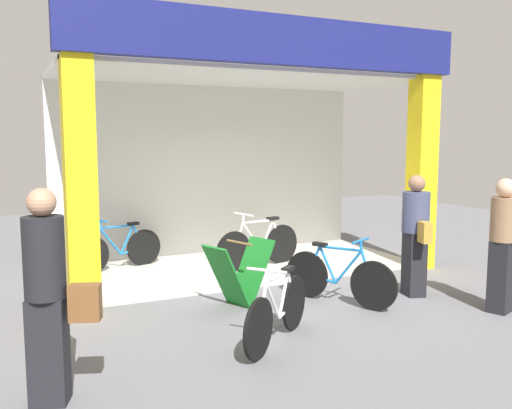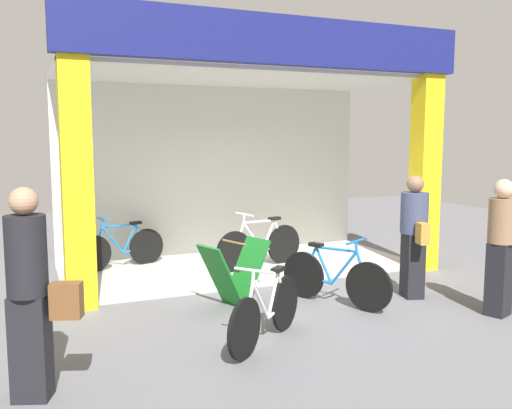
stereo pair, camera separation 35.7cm
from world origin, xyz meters
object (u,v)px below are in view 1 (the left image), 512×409
bicycle_inside_0 (259,246)px  sandwich_board_sign (239,274)px  bicycle_parked_1 (278,311)px  pedestrian_0 (503,244)px  pedestrian_2 (416,233)px  pedestrian_1 (49,294)px  bicycle_inside_1 (118,249)px  bicycle_parked_0 (339,277)px

bicycle_inside_0 → sandwich_board_sign: bicycle_inside_0 is taller
bicycle_parked_1 → sandwich_board_sign: 1.42m
pedestrian_0 → pedestrian_2: (-0.48, 1.05, 0.01)m
pedestrian_1 → pedestrian_0: bearing=1.6°
pedestrian_2 → bicycle_inside_1: bearing=136.7°
bicycle_inside_0 → bicycle_inside_1: (-2.19, 0.86, -0.03)m
pedestrian_0 → sandwich_board_sign: bearing=150.2°
bicycle_parked_0 → bicycle_inside_1: bearing=126.0°
sandwich_board_sign → pedestrian_1: bearing=-143.9°
bicycle_parked_0 → sandwich_board_sign: size_ratio=1.47×
bicycle_inside_0 → pedestrian_2: pedestrian_2 is taller
bicycle_parked_0 → pedestrian_2: (1.18, -0.12, 0.53)m
bicycle_parked_1 → pedestrian_1: bearing=-170.2°
pedestrian_1 → pedestrian_2: size_ratio=1.07×
bicycle_inside_1 → sandwich_board_sign: size_ratio=1.55×
pedestrian_1 → bicycle_inside_0: bearing=44.8°
sandwich_board_sign → pedestrian_1: 3.12m
pedestrian_2 → bicycle_inside_0: bearing=118.0°
bicycle_inside_0 → pedestrian_1: 5.14m
pedestrian_1 → pedestrian_2: pedestrian_1 is taller
bicycle_inside_1 → pedestrian_0: bearing=-47.6°
pedestrian_0 → bicycle_inside_0: bearing=116.9°
bicycle_inside_1 → bicycle_parked_1: 4.16m
bicycle_inside_1 → bicycle_parked_0: bearing=-54.0°
bicycle_parked_0 → pedestrian_0: size_ratio=0.86×
bicycle_inside_1 → bicycle_inside_0: bearing=-21.5°
pedestrian_0 → pedestrian_2: bearing=114.3°
bicycle_inside_0 → bicycle_parked_0: (0.09, -2.28, -0.02)m
bicycle_inside_0 → pedestrian_2: 2.76m
bicycle_inside_0 → pedestrian_0: (1.75, -3.45, 0.50)m
bicycle_parked_0 → sandwich_board_sign: bearing=158.6°
sandwich_board_sign → pedestrian_2: size_ratio=0.59×
bicycle_parked_1 → pedestrian_1: (-2.32, -0.40, 0.58)m
bicycle_inside_1 → pedestrian_2: bearing=-43.3°
bicycle_parked_1 → sandwich_board_sign: bearing=83.5°
bicycle_parked_0 → pedestrian_2: size_ratio=0.87×
bicycle_inside_0 → bicycle_parked_0: bicycle_inside_0 is taller
sandwich_board_sign → pedestrian_2: (2.41, -0.60, 0.46)m
sandwich_board_sign → pedestrian_2: bearing=-14.0°
pedestrian_0 → pedestrian_1: size_ratio=0.94×
pedestrian_2 → pedestrian_1: bearing=-166.2°
sandwich_board_sign → pedestrian_1: pedestrian_1 is taller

